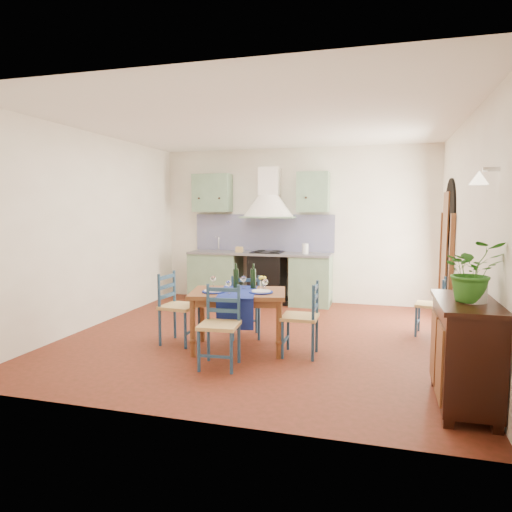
# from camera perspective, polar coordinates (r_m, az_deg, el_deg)

# --- Properties ---
(floor) EXTENTS (5.00, 5.00, 0.00)m
(floor) POSITION_cam_1_polar(r_m,az_deg,el_deg) (6.21, 0.49, -10.05)
(floor) COLOR #48200F
(floor) RESTS_ON ground
(back_wall) EXTENTS (5.00, 0.96, 2.80)m
(back_wall) POSITION_cam_1_polar(r_m,az_deg,el_deg) (8.33, 1.48, 1.40)
(back_wall) COLOR white
(back_wall) RESTS_ON ground
(right_wall) EXTENTS (0.26, 5.00, 2.80)m
(right_wall) POSITION_cam_1_polar(r_m,az_deg,el_deg) (6.13, 24.40, 1.90)
(right_wall) COLOR white
(right_wall) RESTS_ON ground
(left_wall) EXTENTS (0.04, 5.00, 2.80)m
(left_wall) POSITION_cam_1_polar(r_m,az_deg,el_deg) (7.05, -19.54, 3.08)
(left_wall) COLOR white
(left_wall) RESTS_ON ground
(ceiling) EXTENTS (5.00, 5.00, 0.01)m
(ceiling) POSITION_cam_1_polar(r_m,az_deg,el_deg) (6.07, 0.51, 16.32)
(ceiling) COLOR white
(ceiling) RESTS_ON back_wall
(dining_table) EXTENTS (1.26, 0.99, 1.04)m
(dining_table) POSITION_cam_1_polar(r_m,az_deg,el_deg) (5.53, -2.19, -5.27)
(dining_table) COLOR brown
(dining_table) RESTS_ON ground
(chair_near) EXTENTS (0.44, 0.44, 0.88)m
(chair_near) POSITION_cam_1_polar(r_m,az_deg,el_deg) (5.00, -4.52, -8.64)
(chair_near) COLOR navy
(chair_near) RESTS_ON ground
(chair_far) EXTENTS (0.51, 0.51, 0.85)m
(chair_far) POSITION_cam_1_polar(r_m,az_deg,el_deg) (6.07, -1.38, -6.13)
(chair_far) COLOR navy
(chair_far) RESTS_ON ground
(chair_left) EXTENTS (0.46, 0.46, 0.91)m
(chair_left) POSITION_cam_1_polar(r_m,az_deg,el_deg) (5.91, -9.80, -6.29)
(chair_left) COLOR navy
(chair_left) RESTS_ON ground
(chair_right) EXTENTS (0.41, 0.41, 0.87)m
(chair_right) POSITION_cam_1_polar(r_m,az_deg,el_deg) (5.37, 5.86, -7.70)
(chair_right) COLOR navy
(chair_right) RESTS_ON ground
(chair_spare) EXTENTS (0.44, 0.44, 0.80)m
(chair_spare) POSITION_cam_1_polar(r_m,az_deg,el_deg) (6.61, 21.22, -5.80)
(chair_spare) COLOR navy
(chair_spare) RESTS_ON ground
(sideboard) EXTENTS (0.50, 1.05, 0.94)m
(sideboard) POSITION_cam_1_polar(r_m,az_deg,el_deg) (4.38, 24.64, -10.56)
(sideboard) COLOR black
(sideboard) RESTS_ON ground
(potted_plant) EXTENTS (0.52, 0.47, 0.52)m
(potted_plant) POSITION_cam_1_polar(r_m,az_deg,el_deg) (4.21, 25.46, -1.70)
(potted_plant) COLOR #2D7020
(potted_plant) RESTS_ON sideboard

